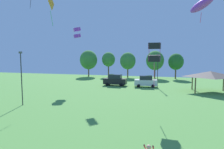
{
  "coord_description": "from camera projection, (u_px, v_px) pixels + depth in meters",
  "views": [
    {
      "loc": [
        3.5,
        0.57,
        6.34
      ],
      "look_at": [
        -0.26,
        14.5,
        4.92
      ],
      "focal_mm": 32.0,
      "sensor_mm": 36.0,
      "label": 1
    }
  ],
  "objects": [
    {
      "name": "treeline_tree_3",
      "position": [
        155.0,
        61.0,
        54.15
      ],
      "size": [
        4.79,
        4.79,
        7.48
      ],
      "color": "brown",
      "rests_on": "ground"
    },
    {
      "name": "treeline_tree_2",
      "position": [
        128.0,
        61.0,
        56.32
      ],
      "size": [
        4.39,
        4.39,
        7.08
      ],
      "color": "brown",
      "rests_on": "ground"
    },
    {
      "name": "kite_flying_1",
      "position": [
        201.0,
        5.0,
        20.5
      ],
      "size": [
        2.41,
        4.19,
        2.62
      ],
      "color": "purple"
    },
    {
      "name": "kite_flying_10",
      "position": [
        77.0,
        33.0,
        38.18
      ],
      "size": [
        1.63,
        1.61,
        2.03
      ],
      "color": "purple"
    },
    {
      "name": "parked_car_leftmost",
      "position": [
        115.0,
        80.0,
        41.35
      ],
      "size": [
        4.76,
        2.01,
        2.32
      ],
      "rotation": [
        0.0,
        0.0,
        -0.02
      ],
      "color": "black",
      "rests_on": "ground"
    },
    {
      "name": "treeline_tree_4",
      "position": [
        176.0,
        62.0,
        52.65
      ],
      "size": [
        3.96,
        3.96,
        6.74
      ],
      "color": "brown",
      "rests_on": "ground"
    },
    {
      "name": "parked_car_second_from_left",
      "position": [
        146.0,
        81.0,
        39.57
      ],
      "size": [
        4.61,
        2.39,
        2.26
      ],
      "rotation": [
        0.0,
        0.0,
        0.13
      ],
      "color": "silver",
      "rests_on": "ground"
    },
    {
      "name": "light_post_1",
      "position": [
        21.0,
        75.0,
        24.95
      ],
      "size": [
        0.36,
        0.2,
        6.77
      ],
      "color": "#2D2D33",
      "rests_on": "ground"
    },
    {
      "name": "park_pavilion",
      "position": [
        210.0,
        74.0,
        33.86
      ],
      "size": [
        6.7,
        5.18,
        3.6
      ],
      "color": "brown",
      "rests_on": "ground"
    },
    {
      "name": "light_post_0",
      "position": [
        158.0,
        69.0,
        38.25
      ],
      "size": [
        0.36,
        0.2,
        6.57
      ],
      "color": "#2D2D33",
      "rests_on": "ground"
    },
    {
      "name": "treeline_tree_0",
      "position": [
        89.0,
        60.0,
        58.93
      ],
      "size": [
        5.11,
        5.11,
        7.7
      ],
      "color": "brown",
      "rests_on": "ground"
    },
    {
      "name": "kite_flying_6",
      "position": [
        155.0,
        52.0,
        20.5
      ],
      "size": [
        1.23,
        1.25,
        4.62
      ],
      "color": "black"
    },
    {
      "name": "kite_flying_5",
      "position": [
        51.0,
        4.0,
        29.29
      ],
      "size": [
        0.42,
        2.23,
        4.54
      ],
      "color": "orange"
    },
    {
      "name": "treeline_tree_1",
      "position": [
        108.0,
        59.0,
        58.38
      ],
      "size": [
        3.84,
        3.84,
        7.15
      ],
      "color": "brown",
      "rests_on": "ground"
    }
  ]
}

